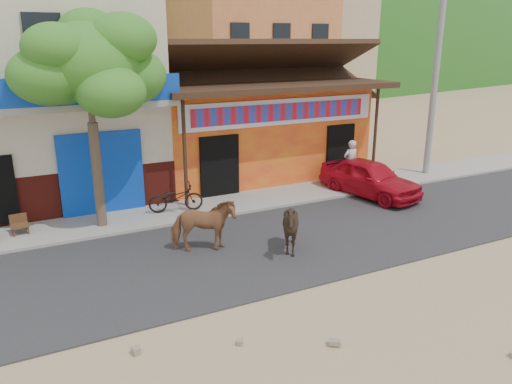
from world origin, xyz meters
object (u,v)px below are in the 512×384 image
pedestrian (350,162)px  cafe_chair_left (18,217)px  red_car (370,178)px  cow_dark (291,228)px  tree (92,123)px  utility_pole (436,71)px  scooter (176,198)px  cow_tan (203,226)px

pedestrian → cafe_chair_left: size_ratio=1.68×
red_car → cafe_chair_left: 11.18m
cow_dark → pedestrian: pedestrian is taller
tree → cafe_chair_left: (-2.16, 0.34, -2.51)m
utility_pole → pedestrian: size_ratio=4.88×
pedestrian → scooter: bearing=1.7°
cow_tan → cow_dark: (1.95, -1.10, -0.01)m
cow_tan → scooter: size_ratio=0.98×
cow_tan → utility_pole: bearing=-55.6°
cow_tan → red_car: 7.14m
utility_pole → scooter: size_ratio=4.74×
tree → pedestrian: tree is taller
red_car → cafe_chair_left: size_ratio=3.85×
cow_dark → scooter: cow_dark is taller
tree → cow_tan: bearing=-54.6°
cow_tan → cow_dark: size_ratio=1.21×
utility_pole → cow_tan: (-10.74, -3.10, -3.38)m
utility_pole → pedestrian: (-3.70, 0.13, -3.18)m
utility_pole → scooter: bearing=-179.9°
utility_pole → cow_dark: bearing=-154.5°
cow_tan → cow_dark: 2.24m
scooter → tree: bearing=106.2°
red_car → utility_pole: bearing=5.3°
cafe_chair_left → pedestrian: bearing=-5.6°
cow_tan → red_car: (6.89, 1.90, -0.06)m
cow_tan → scooter: (0.25, 3.08, -0.18)m
scooter → cafe_chair_left: size_ratio=1.73×
tree → cow_dark: (4.01, -3.99, -2.39)m
cow_tan → red_car: size_ratio=0.44×
tree → cow_tan: 4.28m
cow_dark → cafe_chair_left: 7.54m
cow_tan → cafe_chair_left: bearing=70.8°
tree → scooter: size_ratio=3.55×
cow_tan → red_car: cow_tan is taller
scooter → pedestrian: (6.80, 0.14, 0.38)m
cow_dark → red_car: bearing=103.5°
cafe_chair_left → tree: bearing=-14.4°
cafe_chair_left → utility_pole: bearing=-6.1°
utility_pole → cow_tan: utility_pole is taller
utility_pole → cow_tan: bearing=-163.9°
utility_pole → red_car: size_ratio=2.13×
cafe_chair_left → cow_dark: bearing=-40.6°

